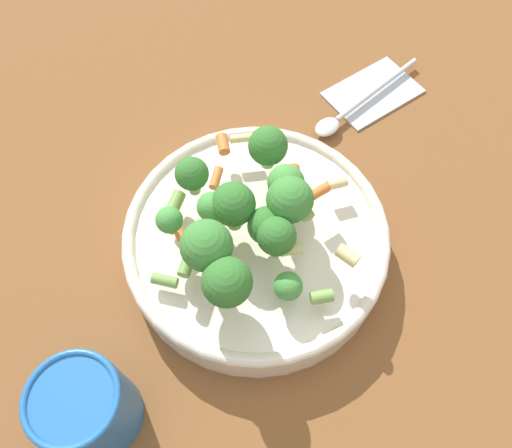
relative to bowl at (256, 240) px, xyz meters
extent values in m
plane|color=brown|center=(0.00, 0.00, -0.03)|extent=(3.00, 3.00, 0.00)
cylinder|color=silver|center=(0.00, 0.00, -0.01)|extent=(0.28, 0.28, 0.04)
torus|color=silver|center=(0.00, 0.00, 0.02)|extent=(0.28, 0.28, 0.01)
cylinder|color=#8CB766|center=(-0.03, 0.07, 0.03)|extent=(0.01, 0.01, 0.01)
sphere|color=#479342|center=(-0.03, 0.07, 0.05)|extent=(0.03, 0.03, 0.03)
cylinder|color=#8CB766|center=(-0.03, -0.02, 0.05)|extent=(0.01, 0.01, 0.02)
sphere|color=#479342|center=(-0.03, -0.02, 0.07)|extent=(0.04, 0.04, 0.04)
cylinder|color=#8CB766|center=(0.02, 0.00, 0.05)|extent=(0.02, 0.02, 0.02)
sphere|color=#33722D|center=(0.02, 0.00, 0.08)|extent=(0.04, 0.04, 0.04)
cylinder|color=#8CB766|center=(0.08, 0.01, 0.05)|extent=(0.01, 0.01, 0.01)
sphere|color=#479342|center=(0.08, 0.01, 0.07)|extent=(0.03, 0.03, 0.03)
cylinder|color=#8CB766|center=(0.04, 0.05, 0.06)|extent=(0.02, 0.02, 0.02)
sphere|color=#3D8438|center=(0.04, 0.05, 0.09)|extent=(0.05, 0.05, 0.05)
cylinder|color=#8CB766|center=(-0.03, 0.00, 0.05)|extent=(0.02, 0.02, 0.02)
sphere|color=#3D8438|center=(-0.03, 0.00, 0.08)|extent=(0.05, 0.05, 0.05)
cylinder|color=#8CB766|center=(-0.01, -0.07, 0.05)|extent=(0.01, 0.01, 0.01)
sphere|color=#3D8438|center=(-0.01, -0.07, 0.07)|extent=(0.03, 0.03, 0.03)
cylinder|color=#8CB766|center=(-0.01, 0.02, 0.04)|extent=(0.01, 0.01, 0.02)
sphere|color=#33722D|center=(-0.01, 0.02, 0.07)|extent=(0.04, 0.04, 0.04)
cylinder|color=#8CB766|center=(-0.01, -0.07, 0.05)|extent=(0.01, 0.01, 0.01)
sphere|color=#33722D|center=(-0.01, -0.07, 0.08)|extent=(0.04, 0.04, 0.04)
cylinder|color=#8CB766|center=(0.03, 0.08, 0.05)|extent=(0.02, 0.02, 0.02)
sphere|color=#33722D|center=(0.03, 0.08, 0.09)|extent=(0.05, 0.05, 0.05)
cylinder|color=#8CB766|center=(-0.02, 0.03, 0.05)|extent=(0.01, 0.01, 0.02)
sphere|color=#33722D|center=(-0.02, 0.03, 0.07)|extent=(0.04, 0.04, 0.04)
cylinder|color=#8CB766|center=(0.06, -0.03, 0.06)|extent=(0.01, 0.01, 0.02)
sphere|color=#33722D|center=(0.06, -0.03, 0.08)|extent=(0.03, 0.03, 0.03)
cylinder|color=#8CB766|center=(0.04, 0.00, 0.05)|extent=(0.01, 0.01, 0.01)
sphere|color=#479342|center=(0.04, 0.00, 0.07)|extent=(0.03, 0.03, 0.03)
cylinder|color=beige|center=(-0.03, 0.04, 0.05)|extent=(0.02, 0.02, 0.01)
cylinder|color=#729E4C|center=(0.09, 0.06, 0.03)|extent=(0.03, 0.02, 0.01)
cylinder|color=beige|center=(-0.09, 0.05, 0.06)|extent=(0.03, 0.02, 0.01)
cylinder|color=orange|center=(0.05, 0.02, 0.04)|extent=(0.03, 0.02, 0.01)
cylinder|color=#729E4C|center=(-0.05, -0.01, 0.05)|extent=(0.02, 0.02, 0.01)
cylinder|color=orange|center=(0.04, -0.05, 0.04)|extent=(0.02, 0.03, 0.01)
cylinder|color=#729E4C|center=(0.08, -0.02, 0.04)|extent=(0.02, 0.03, 0.01)
cylinder|color=#729E4C|center=(-0.06, 0.08, 0.04)|extent=(0.02, 0.02, 0.01)
cylinder|color=orange|center=(-0.07, -0.02, 0.06)|extent=(0.02, 0.02, 0.01)
cylinder|color=beige|center=(-0.09, -0.04, 0.04)|extent=(0.02, 0.02, 0.01)
cylinder|color=orange|center=(0.08, 0.01, 0.04)|extent=(0.02, 0.03, 0.01)
cylinder|color=#729E4C|center=(0.07, 0.05, 0.05)|extent=(0.02, 0.03, 0.01)
cylinder|color=orange|center=(0.03, -0.09, 0.05)|extent=(0.02, 0.02, 0.01)
cylinder|color=beige|center=(0.01, -0.10, 0.05)|extent=(0.03, 0.01, 0.01)
cylinder|color=orange|center=(-0.04, -0.05, 0.05)|extent=(0.02, 0.03, 0.01)
cylinder|color=orange|center=(0.04, 0.04, 0.03)|extent=(0.02, 0.03, 0.01)
cylinder|color=#2366B2|center=(0.15, 0.17, 0.02)|extent=(0.08, 0.08, 0.09)
torus|color=#2366B2|center=(0.15, 0.17, 0.07)|extent=(0.08, 0.08, 0.01)
cube|color=#B2BCC6|center=(-0.17, -0.23, -0.02)|extent=(0.15, 0.13, 0.01)
cylinder|color=silver|center=(-0.17, -0.23, -0.02)|extent=(0.12, 0.11, 0.01)
ellipsoid|color=silver|center=(-0.10, -0.17, -0.02)|extent=(0.04, 0.04, 0.01)
camera|label=1|loc=(0.01, 0.25, 0.49)|focal=35.00mm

